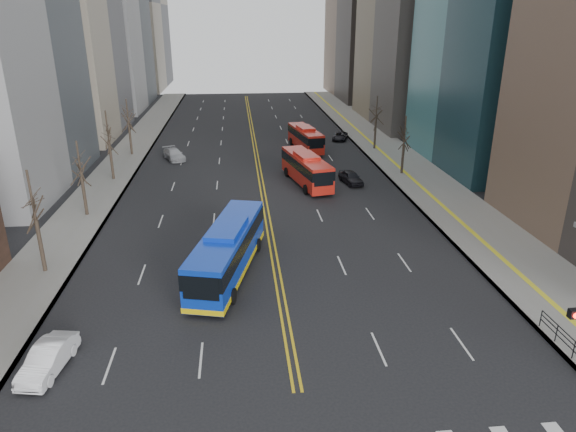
{
  "coord_description": "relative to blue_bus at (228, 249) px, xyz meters",
  "views": [
    {
      "loc": [
        -2.43,
        -14.39,
        16.43
      ],
      "look_at": [
        0.61,
        15.71,
        4.81
      ],
      "focal_mm": 32.0,
      "sensor_mm": 36.0,
      "label": 1
    }
  ],
  "objects": [
    {
      "name": "street_trees",
      "position": [
        -3.86,
        16.99,
        3.02
      ],
      "size": [
        35.2,
        47.2,
        7.6
      ],
      "color": "#2C211B",
      "rests_on": "ground"
    },
    {
      "name": "red_bus_near",
      "position": [
        8.07,
        19.93,
        -0.02
      ],
      "size": [
        4.4,
        10.56,
        3.29
      ],
      "color": "red",
      "rests_on": "ground"
    },
    {
      "name": "car_silver",
      "position": [
        -7.0,
        31.58,
        -1.17
      ],
      "size": [
        3.56,
        5.05,
        1.36
      ],
      "primitive_type": "imported",
      "rotation": [
        0.0,
        0.0,
        0.4
      ],
      "color": "#AAABB0",
      "rests_on": "ground"
    },
    {
      "name": "car_dark_far",
      "position": [
        15.82,
        40.57,
        -1.29
      ],
      "size": [
        3.08,
        4.43,
        1.12
      ],
      "primitive_type": "imported",
      "rotation": [
        0.0,
        0.0,
        -0.33
      ],
      "color": "black",
      "rests_on": "ground"
    },
    {
      "name": "pedestrian_railing",
      "position": [
        17.62,
        -11.56,
        -1.03
      ],
      "size": [
        0.06,
        6.06,
        1.02
      ],
      "color": "black",
      "rests_on": "sidewalk_right"
    },
    {
      "name": "red_bus_far",
      "position": [
        10.01,
        35.25,
        -0.11
      ],
      "size": [
        3.8,
        9.95,
        3.12
      ],
      "color": "red",
      "rests_on": "ground"
    },
    {
      "name": "sidewalk_right",
      "position": [
        20.82,
        27.44,
        -1.78
      ],
      "size": [
        7.0,
        130.0,
        0.15
      ],
      "primitive_type": "cube",
      "color": "gray",
      "rests_on": "ground"
    },
    {
      "name": "sidewalk_left",
      "position": [
        -13.18,
        27.44,
        -1.78
      ],
      "size": [
        5.0,
        130.0,
        0.15
      ],
      "primitive_type": "cube",
      "color": "gray",
      "rests_on": "ground"
    },
    {
      "name": "centerline",
      "position": [
        3.32,
        37.44,
        -1.85
      ],
      "size": [
        0.55,
        100.0,
        0.01
      ],
      "color": "gold",
      "rests_on": "ground"
    },
    {
      "name": "car_white",
      "position": [
        -8.86,
        -9.65,
        -1.17
      ],
      "size": [
        2.11,
        4.33,
        1.37
      ],
      "primitive_type": "imported",
      "rotation": [
        0.0,
        0.0,
        -0.16
      ],
      "color": "white",
      "rests_on": "ground"
    },
    {
      "name": "car_dark_mid",
      "position": [
        12.84,
        19.62,
        -1.18
      ],
      "size": [
        2.36,
        4.19,
        1.34
      ],
      "primitive_type": "imported",
      "rotation": [
        0.0,
        0.0,
        0.21
      ],
      "color": "black",
      "rests_on": "ground"
    },
    {
      "name": "blue_bus",
      "position": [
        0.0,
        0.0,
        0.0
      ],
      "size": [
        5.46,
        12.4,
        3.53
      ],
      "color": "#0C33B8",
      "rests_on": "ground"
    }
  ]
}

